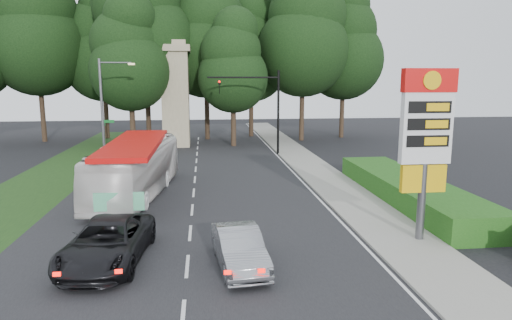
{
  "coord_description": "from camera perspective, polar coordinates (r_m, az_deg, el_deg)",
  "views": [
    {
      "loc": [
        0.69,
        -14.66,
        6.43
      ],
      "look_at": [
        3.39,
        9.09,
        2.2
      ],
      "focal_mm": 32.0,
      "sensor_mm": 36.0,
      "label": 1
    }
  ],
  "objects": [
    {
      "name": "gas_station_pylon",
      "position": [
        18.81,
        20.5,
        3.35
      ],
      "size": [
        2.1,
        0.45,
        6.85
      ],
      "color": "#59595E",
      "rests_on": "ground"
    },
    {
      "name": "tree_center_right",
      "position": [
        49.88,
        -6.32,
        15.26
      ],
      "size": [
        9.24,
        9.24,
        18.15
      ],
      "color": "#2D2116",
      "rests_on": "ground"
    },
    {
      "name": "tree_far_east",
      "position": [
        52.12,
        10.96,
        14.18
      ],
      "size": [
        8.68,
        8.68,
        17.05
      ],
      "color": "#2D2116",
      "rests_on": "ground"
    },
    {
      "name": "hedge",
      "position": [
        25.78,
        18.55,
        -3.57
      ],
      "size": [
        3.0,
        14.0,
        1.2
      ],
      "primitive_type": "cube",
      "color": "#1C4E14",
      "rests_on": "ground"
    },
    {
      "name": "tree_monument_left",
      "position": [
        44.23,
        -15.55,
        12.59
      ],
      "size": [
        7.28,
        7.28,
        14.3
      ],
      "color": "#2D2116",
      "rests_on": "ground"
    },
    {
      "name": "tree_monument_right",
      "position": [
        44.28,
        -2.9,
        12.07
      ],
      "size": [
        6.72,
        6.72,
        13.2
      ],
      "color": "#2D2116",
      "rests_on": "ground"
    },
    {
      "name": "tree_west_mid",
      "position": [
        52.66,
        -25.84,
        14.8
      ],
      "size": [
        9.8,
        9.8,
        19.25
      ],
      "color": "#2D2116",
      "rests_on": "ground"
    },
    {
      "name": "traffic_signal_mast",
      "position": [
        39.02,
        0.88,
        7.46
      ],
      "size": [
        6.1,
        0.35,
        7.2
      ],
      "color": "black",
      "rests_on": "ground"
    },
    {
      "name": "ground",
      "position": [
        16.03,
        -8.65,
        -13.74
      ],
      "size": [
        120.0,
        120.0,
        0.0
      ],
      "primitive_type": "plane",
      "color": "black",
      "rests_on": "ground"
    },
    {
      "name": "tree_center_left",
      "position": [
        48.33,
        -13.77,
        16.41
      ],
      "size": [
        10.08,
        10.08,
        19.8
      ],
      "color": "#2D2116",
      "rests_on": "ground"
    },
    {
      "name": "tree_west_near",
      "position": [
        52.88,
        -18.65,
        13.42
      ],
      "size": [
        8.4,
        8.4,
        16.5
      ],
      "color": "#2D2116",
      "rests_on": "ground"
    },
    {
      "name": "grass_verge_left",
      "position": [
        34.81,
        -23.38,
        -1.42
      ],
      "size": [
        5.0,
        50.0,
        0.02
      ],
      "primitive_type": "cube",
      "color": "#193814",
      "rests_on": "ground"
    },
    {
      "name": "streetlight_signs",
      "position": [
        37.52,
        -18.4,
        6.49
      ],
      "size": [
        2.75,
        0.98,
        8.0
      ],
      "color": "#59595E",
      "rests_on": "ground"
    },
    {
      "name": "tree_east_near",
      "position": [
        52.04,
        -0.63,
        13.62
      ],
      "size": [
        8.12,
        8.12,
        15.95
      ],
      "color": "#2D2116",
      "rests_on": "ground"
    },
    {
      "name": "sedan_silver",
      "position": [
        16.05,
        -2.12,
        -10.94
      ],
      "size": [
        1.9,
        4.31,
        1.38
      ],
      "primitive_type": "imported",
      "rotation": [
        0.0,
        0.0,
        0.11
      ],
      "color": "#94969B",
      "rests_on": "ground"
    },
    {
      "name": "transit_bus",
      "position": [
        26.21,
        -14.73,
        -1.06
      ],
      "size": [
        3.95,
        11.28,
        3.08
      ],
      "primitive_type": "imported",
      "rotation": [
        0.0,
        0.0,
        -0.13
      ],
      "color": "white",
      "rests_on": "ground"
    },
    {
      "name": "suv_charcoal",
      "position": [
        17.2,
        -18.07,
        -9.74
      ],
      "size": [
        2.99,
        5.65,
        1.51
      ],
      "primitive_type": "imported",
      "rotation": [
        0.0,
        0.0,
        -0.09
      ],
      "color": "black",
      "rests_on": "ground"
    },
    {
      "name": "sidewalk_right",
      "position": [
        28.51,
        9.61,
        -3.02
      ],
      "size": [
        3.0,
        80.0,
        0.12
      ],
      "primitive_type": "cube",
      "color": "gray",
      "rests_on": "ground"
    },
    {
      "name": "tree_east_mid",
      "position": [
        49.01,
        5.92,
        15.75
      ],
      "size": [
        9.52,
        9.52,
        18.7
      ],
      "color": "#2D2116",
      "rests_on": "ground"
    },
    {
      "name": "monument",
      "position": [
        44.77,
        -10.03,
        8.19
      ],
      "size": [
        3.0,
        3.0,
        10.05
      ],
      "color": "gray",
      "rests_on": "ground"
    },
    {
      "name": "road_surface",
      "position": [
        27.44,
        -7.75,
        -3.59
      ],
      "size": [
        14.0,
        80.0,
        0.02
      ],
      "primitive_type": "cube",
      "color": "black",
      "rests_on": "ground"
    }
  ]
}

